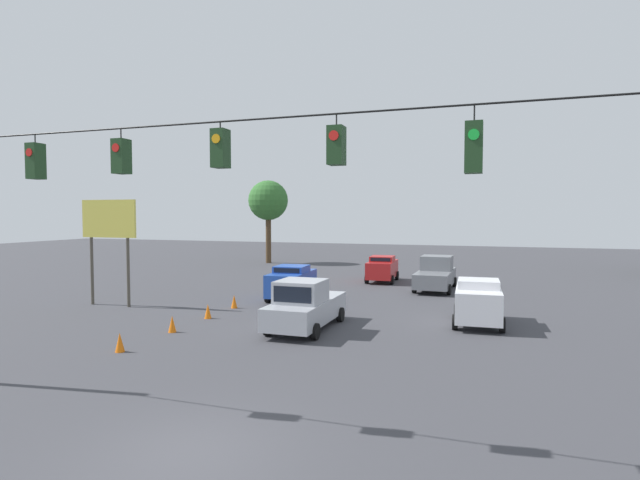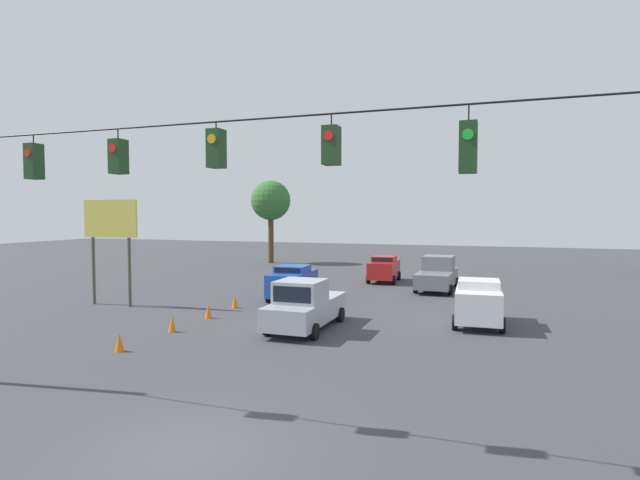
% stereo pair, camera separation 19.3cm
% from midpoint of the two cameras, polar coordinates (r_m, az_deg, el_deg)
% --- Properties ---
extents(ground_plane, '(140.00, 140.00, 0.00)m').
position_cam_midpoint_polar(ground_plane, '(11.21, -14.79, -22.55)').
color(ground_plane, '#3D3D42').
extents(overhead_signal_span, '(21.28, 0.38, 7.50)m').
position_cam_midpoint_polar(overhead_signal_span, '(11.27, -11.15, 3.41)').
color(overhead_signal_span, '#4C473D').
rests_on(overhead_signal_span, ground_plane).
extents(sedan_blue_withflow_far, '(2.27, 4.09, 1.92)m').
position_cam_midpoint_polar(sedan_blue_withflow_far, '(28.18, -2.95, -4.80)').
color(sedan_blue_withflow_far, '#234CB2').
rests_on(sedan_blue_withflow_far, ground_plane).
extents(pickup_truck_silver_withflow_mid, '(2.21, 5.24, 2.12)m').
position_cam_midpoint_polar(pickup_truck_silver_withflow_mid, '(21.02, -1.48, -7.54)').
color(pickup_truck_silver_withflow_mid, '#A8AAB2').
rests_on(pickup_truck_silver_withflow_mid, ground_plane).
extents(sedan_red_withflow_deep, '(2.10, 4.01, 1.83)m').
position_cam_midpoint_polar(sedan_red_withflow_deep, '(35.79, 7.49, -3.23)').
color(sedan_red_withflow_deep, red).
rests_on(sedan_red_withflow_deep, ground_plane).
extents(sedan_white_oncoming_far, '(2.18, 3.98, 1.97)m').
position_cam_midpoint_polar(sedan_white_oncoming_far, '(22.85, 17.90, -6.70)').
color(sedan_white_oncoming_far, silver).
rests_on(sedan_white_oncoming_far, ground_plane).
extents(pickup_truck_grey_oncoming_deep, '(2.39, 5.51, 2.12)m').
position_cam_midpoint_polar(pickup_truck_grey_oncoming_deep, '(32.68, 13.43, -3.84)').
color(pickup_truck_grey_oncoming_deep, slate).
rests_on(pickup_truck_grey_oncoming_deep, ground_plane).
extents(traffic_cone_nearest, '(0.32, 0.32, 0.68)m').
position_cam_midpoint_polar(traffic_cone_nearest, '(19.12, -21.68, -10.76)').
color(traffic_cone_nearest, orange).
rests_on(traffic_cone_nearest, ground_plane).
extents(traffic_cone_second, '(0.32, 0.32, 0.68)m').
position_cam_midpoint_polar(traffic_cone_second, '(21.47, -16.28, -9.16)').
color(traffic_cone_second, orange).
rests_on(traffic_cone_second, ground_plane).
extents(traffic_cone_third, '(0.32, 0.32, 0.68)m').
position_cam_midpoint_polar(traffic_cone_third, '(23.80, -12.42, -7.92)').
color(traffic_cone_third, orange).
rests_on(traffic_cone_third, ground_plane).
extents(traffic_cone_fourth, '(0.32, 0.32, 0.68)m').
position_cam_midpoint_polar(traffic_cone_fourth, '(26.09, -9.49, -6.93)').
color(traffic_cone_fourth, orange).
rests_on(traffic_cone_fourth, ground_plane).
extents(roadside_billboard, '(3.35, 0.16, 5.56)m').
position_cam_midpoint_polar(roadside_billboard, '(28.31, -22.65, 1.21)').
color(roadside_billboard, '#4C473D').
rests_on(roadside_billboard, ground_plane).
extents(tree_horizon_left, '(3.90, 3.90, 8.12)m').
position_cam_midpoint_polar(tree_horizon_left, '(49.29, -5.54, 4.44)').
color(tree_horizon_left, '#4C3823').
rests_on(tree_horizon_left, ground_plane).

